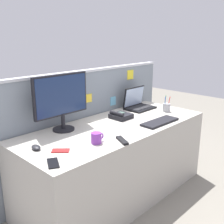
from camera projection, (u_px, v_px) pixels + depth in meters
ground_plane at (116, 194)px, 2.80m from camera, size 10.00×10.00×0.00m
desk at (116, 161)px, 2.70m from camera, size 1.95×0.79×0.75m
cubicle_divider at (86, 128)px, 2.92m from camera, size 2.27×0.08×1.24m
desktop_monitor at (61, 98)px, 2.39m from camera, size 0.55×0.20×0.50m
laptop at (137, 103)px, 3.16m from camera, size 0.33×0.24×0.25m
desk_phone at (121, 116)px, 2.80m from camera, size 0.19×0.19×0.08m
keyboard_main at (160, 122)px, 2.66m from camera, size 0.43×0.16×0.02m
computer_mouse_right_hand at (36, 147)px, 2.05m from camera, size 0.07×0.11×0.03m
pen_cup at (166, 107)px, 3.04m from camera, size 0.08×0.08×0.18m
cell_phone_red_case at (61, 151)px, 2.02m from camera, size 0.14×0.14×0.01m
cell_phone_black_slab at (53, 163)px, 1.83m from camera, size 0.14×0.17×0.01m
tv_remote at (122, 140)px, 2.20m from camera, size 0.11×0.17×0.02m
coffee_mug at (97, 138)px, 2.16m from camera, size 0.12×0.08×0.09m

